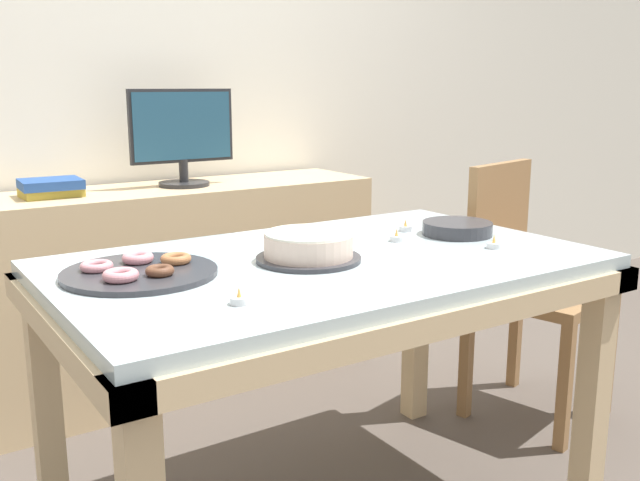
{
  "coord_description": "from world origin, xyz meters",
  "views": [
    {
      "loc": [
        -1.02,
        -1.51,
        1.22
      ],
      "look_at": [
        -0.05,
        -0.04,
        0.84
      ],
      "focal_mm": 40.0,
      "sensor_mm": 36.0,
      "label": 1
    }
  ],
  "objects_px": {
    "plate_stack": "(457,228)",
    "tealight_left_edge": "(396,238)",
    "computer_monitor": "(182,138)",
    "cake_chocolate_round": "(308,247)",
    "book_stack": "(51,188)",
    "tealight_right_edge": "(494,245)",
    "pastry_platter": "(139,271)",
    "chair": "(524,277)",
    "tealight_centre": "(405,228)",
    "tealight_near_front": "(239,300)"
  },
  "relations": [
    {
      "from": "cake_chocolate_round",
      "to": "tealight_right_edge",
      "type": "height_order",
      "value": "cake_chocolate_round"
    },
    {
      "from": "tealight_centre",
      "to": "tealight_left_edge",
      "type": "height_order",
      "value": "same"
    },
    {
      "from": "computer_monitor",
      "to": "tealight_near_front",
      "type": "distance_m",
      "value": 1.46
    },
    {
      "from": "book_stack",
      "to": "plate_stack",
      "type": "height_order",
      "value": "book_stack"
    },
    {
      "from": "pastry_platter",
      "to": "tealight_centre",
      "type": "relative_size",
      "value": 9.22
    },
    {
      "from": "tealight_right_edge",
      "to": "tealight_centre",
      "type": "bearing_deg",
      "value": 99.09
    },
    {
      "from": "plate_stack",
      "to": "tealight_left_edge",
      "type": "height_order",
      "value": "plate_stack"
    },
    {
      "from": "book_stack",
      "to": "tealight_centre",
      "type": "relative_size",
      "value": 5.37
    },
    {
      "from": "tealight_centre",
      "to": "plate_stack",
      "type": "bearing_deg",
      "value": -53.3
    },
    {
      "from": "computer_monitor",
      "to": "pastry_platter",
      "type": "height_order",
      "value": "computer_monitor"
    },
    {
      "from": "tealight_right_edge",
      "to": "tealight_near_front",
      "type": "distance_m",
      "value": 0.83
    },
    {
      "from": "computer_monitor",
      "to": "plate_stack",
      "type": "xyz_separation_m",
      "value": [
        0.41,
        -1.11,
        -0.22
      ]
    },
    {
      "from": "chair",
      "to": "tealight_left_edge",
      "type": "bearing_deg",
      "value": -168.83
    },
    {
      "from": "plate_stack",
      "to": "tealight_right_edge",
      "type": "distance_m",
      "value": 0.2
    },
    {
      "from": "cake_chocolate_round",
      "to": "tealight_centre",
      "type": "height_order",
      "value": "cake_chocolate_round"
    },
    {
      "from": "tealight_centre",
      "to": "tealight_right_edge",
      "type": "bearing_deg",
      "value": -80.91
    },
    {
      "from": "cake_chocolate_round",
      "to": "tealight_near_front",
      "type": "distance_m",
      "value": 0.4
    },
    {
      "from": "pastry_platter",
      "to": "plate_stack",
      "type": "bearing_deg",
      "value": -4.28
    },
    {
      "from": "cake_chocolate_round",
      "to": "tealight_right_edge",
      "type": "bearing_deg",
      "value": -17.67
    },
    {
      "from": "computer_monitor",
      "to": "tealight_centre",
      "type": "bearing_deg",
      "value": -72.06
    },
    {
      "from": "book_stack",
      "to": "tealight_near_front",
      "type": "height_order",
      "value": "book_stack"
    },
    {
      "from": "book_stack",
      "to": "plate_stack",
      "type": "distance_m",
      "value": 1.44
    },
    {
      "from": "chair",
      "to": "book_stack",
      "type": "bearing_deg",
      "value": 147.21
    },
    {
      "from": "pastry_platter",
      "to": "tealight_left_edge",
      "type": "height_order",
      "value": "same"
    },
    {
      "from": "book_stack",
      "to": "tealight_centre",
      "type": "bearing_deg",
      "value": -49.91
    },
    {
      "from": "tealight_left_edge",
      "to": "tealight_centre",
      "type": "bearing_deg",
      "value": 40.02
    },
    {
      "from": "computer_monitor",
      "to": "book_stack",
      "type": "xyz_separation_m",
      "value": [
        -0.51,
        0.0,
        -0.16
      ]
    },
    {
      "from": "computer_monitor",
      "to": "book_stack",
      "type": "distance_m",
      "value": 0.53
    },
    {
      "from": "book_stack",
      "to": "tealight_right_edge",
      "type": "relative_size",
      "value": 5.37
    },
    {
      "from": "chair",
      "to": "tealight_centre",
      "type": "bearing_deg",
      "value": -175.56
    },
    {
      "from": "chair",
      "to": "tealight_centre",
      "type": "relative_size",
      "value": 23.5
    },
    {
      "from": "pastry_platter",
      "to": "chair",
      "type": "bearing_deg",
      "value": 3.99
    },
    {
      "from": "pastry_platter",
      "to": "tealight_centre",
      "type": "bearing_deg",
      "value": 3.66
    },
    {
      "from": "tealight_right_edge",
      "to": "tealight_left_edge",
      "type": "height_order",
      "value": "same"
    },
    {
      "from": "computer_monitor",
      "to": "tealight_right_edge",
      "type": "relative_size",
      "value": 10.6
    },
    {
      "from": "tealight_near_front",
      "to": "tealight_centre",
      "type": "bearing_deg",
      "value": 26.65
    },
    {
      "from": "tealight_near_front",
      "to": "cake_chocolate_round",
      "type": "bearing_deg",
      "value": 36.15
    },
    {
      "from": "book_stack",
      "to": "pastry_platter",
      "type": "bearing_deg",
      "value": -92.57
    },
    {
      "from": "cake_chocolate_round",
      "to": "pastry_platter",
      "type": "relative_size",
      "value": 0.74
    },
    {
      "from": "chair",
      "to": "cake_chocolate_round",
      "type": "xyz_separation_m",
      "value": [
        -1.08,
        -0.2,
        0.29
      ]
    },
    {
      "from": "chair",
      "to": "tealight_right_edge",
      "type": "height_order",
      "value": "chair"
    },
    {
      "from": "computer_monitor",
      "to": "cake_chocolate_round",
      "type": "relative_size",
      "value": 1.56
    },
    {
      "from": "tealight_centre",
      "to": "tealight_near_front",
      "type": "relative_size",
      "value": 1.0
    },
    {
      "from": "plate_stack",
      "to": "chair",
      "type": "bearing_deg",
      "value": 18.54
    },
    {
      "from": "cake_chocolate_round",
      "to": "tealight_near_front",
      "type": "relative_size",
      "value": 6.8
    },
    {
      "from": "computer_monitor",
      "to": "book_stack",
      "type": "height_order",
      "value": "computer_monitor"
    },
    {
      "from": "pastry_platter",
      "to": "cake_chocolate_round",
      "type": "bearing_deg",
      "value": -13.62
    },
    {
      "from": "chair",
      "to": "plate_stack",
      "type": "xyz_separation_m",
      "value": [
        -0.53,
        -0.18,
        0.27
      ]
    },
    {
      "from": "chair",
      "to": "pastry_platter",
      "type": "relative_size",
      "value": 2.55
    },
    {
      "from": "chair",
      "to": "tealight_near_front",
      "type": "distance_m",
      "value": 1.49
    }
  ]
}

